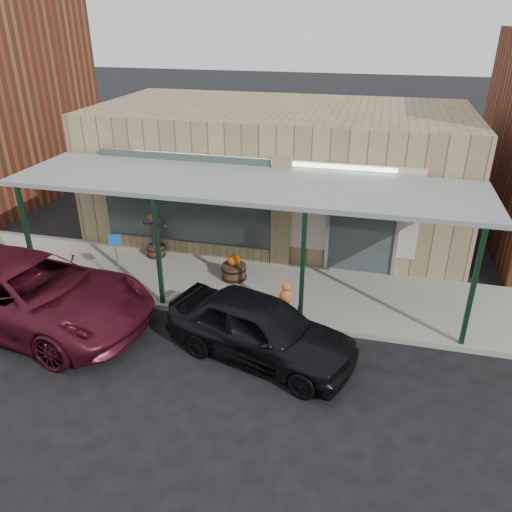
% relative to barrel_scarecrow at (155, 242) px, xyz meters
% --- Properties ---
extents(ground, '(120.00, 120.00, 0.00)m').
position_rel_barrel_scarecrow_xyz_m(ground, '(3.10, -4.66, -0.62)').
color(ground, black).
rests_on(ground, ground).
extents(sidewalk, '(40.00, 3.20, 0.15)m').
position_rel_barrel_scarecrow_xyz_m(sidewalk, '(3.10, -1.06, -0.55)').
color(sidewalk, gray).
rests_on(sidewalk, ground).
extents(storefront, '(12.00, 6.25, 4.20)m').
position_rel_barrel_scarecrow_xyz_m(storefront, '(3.10, 3.50, 1.47)').
color(storefront, '#9B885F').
rests_on(storefront, ground).
extents(awning, '(12.00, 3.00, 3.04)m').
position_rel_barrel_scarecrow_xyz_m(awning, '(3.10, -1.10, 2.39)').
color(awning, slate).
rests_on(awning, ground).
extents(block_buildings_near, '(61.00, 8.00, 8.00)m').
position_rel_barrel_scarecrow_xyz_m(block_buildings_near, '(5.11, 4.54, 3.14)').
color(block_buildings_near, brown).
rests_on(block_buildings_near, ground).
extents(barrel_scarecrow, '(0.81, 0.72, 1.40)m').
position_rel_barrel_scarecrow_xyz_m(barrel_scarecrow, '(0.00, 0.00, 0.00)').
color(barrel_scarecrow, '#4C301E').
rests_on(barrel_scarecrow, sidewalk).
extents(barrel_pumpkin, '(0.73, 0.73, 0.80)m').
position_rel_barrel_scarecrow_xyz_m(barrel_pumpkin, '(2.74, -0.84, -0.19)').
color(barrel_pumpkin, '#4C301E').
rests_on(barrel_pumpkin, sidewalk).
extents(handicap_sign, '(0.29, 0.15, 1.51)m').
position_rel_barrel_scarecrow_xyz_m(handicap_sign, '(-0.22, -1.92, 0.50)').
color(handicap_sign, gray).
rests_on(handicap_sign, sidewalk).
extents(parked_sedan, '(4.60, 2.88, 1.50)m').
position_rel_barrel_scarecrow_xyz_m(parked_sedan, '(4.24, -3.87, 0.11)').
color(parked_sedan, black).
rests_on(parked_sedan, ground).
extents(car_maroon, '(6.43, 3.60, 1.70)m').
position_rel_barrel_scarecrow_xyz_m(car_maroon, '(-1.46, -3.93, 0.23)').
color(car_maroon, '#4A0E1C').
rests_on(car_maroon, ground).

